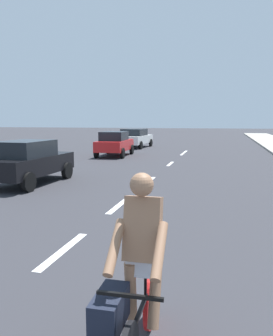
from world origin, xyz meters
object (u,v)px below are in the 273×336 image
at_px(parked_car_black, 29,161).
at_px(parked_car_red, 115,143).
at_px(cyclist, 135,278).
at_px(parked_car_white, 135,138).

height_order(parked_car_black, parked_car_red, same).
distance_m(parked_car_black, parked_car_red, 9.93).
distance_m(cyclist, parked_car_black, 9.92).
relative_size(parked_car_black, parked_car_white, 0.85).
bearing_deg(parked_car_white, cyclist, -72.31).
bearing_deg(cyclist, parked_car_white, -76.90).
bearing_deg(parked_car_black, cyclist, -50.98).
bearing_deg(parked_car_black, parked_car_red, 91.47).
xyz_separation_m(cyclist, parked_car_white, (-6.49, 24.73, 0.01)).
height_order(cyclist, parked_car_red, cyclist).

